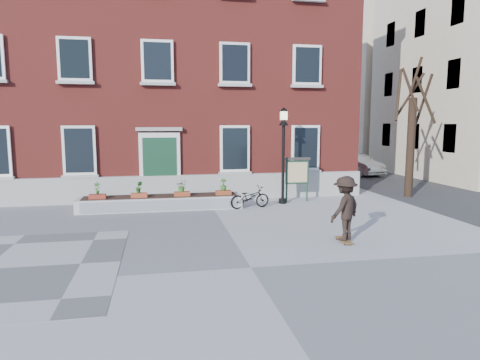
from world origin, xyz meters
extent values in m
plane|color=gray|center=(0.00, 0.00, 0.00)|extent=(100.00, 100.00, 0.00)
imported|color=black|center=(1.41, 6.76, 0.43)|extent=(1.70, 0.88, 0.85)
imported|color=#B7B9BC|center=(10.42, 16.04, 0.66)|extent=(2.19, 4.19, 1.31)
cube|color=maroon|center=(-2.00, 14.00, 6.00)|extent=(18.00, 10.00, 12.00)
cube|color=#969591|center=(-2.00, 8.88, 0.55)|extent=(18.00, 0.24, 1.10)
cube|color=#ABABA6|center=(-2.00, 8.75, 0.10)|extent=(2.60, 0.80, 0.20)
cube|color=gray|center=(-2.00, 8.90, 0.30)|extent=(2.20, 0.50, 0.20)
cube|color=silver|center=(-2.00, 8.92, 1.65)|extent=(1.70, 0.12, 2.50)
cube|color=#143723|center=(-2.00, 8.87, 1.55)|extent=(1.40, 0.06, 2.30)
cube|color=gray|center=(-2.00, 8.88, 3.05)|extent=(1.90, 0.25, 0.15)
cube|color=silver|center=(-5.20, 8.90, 2.20)|extent=(1.30, 0.10, 2.00)
cube|color=black|center=(-5.20, 8.85, 2.20)|extent=(1.08, 0.04, 1.78)
cube|color=#989893|center=(-5.20, 8.84, 1.14)|extent=(1.44, 0.20, 0.12)
cube|color=silver|center=(-5.20, 8.90, 5.80)|extent=(1.30, 0.10, 1.70)
cube|color=black|center=(-5.20, 8.85, 5.80)|extent=(1.08, 0.04, 1.48)
cube|color=#AAAAA5|center=(-5.20, 8.84, 4.89)|extent=(1.44, 0.20, 0.12)
cube|color=white|center=(-2.00, 8.90, 5.80)|extent=(1.30, 0.10, 1.70)
cube|color=black|center=(-2.00, 8.85, 5.80)|extent=(1.08, 0.04, 1.48)
cube|color=#A1A19C|center=(-2.00, 8.84, 4.89)|extent=(1.44, 0.20, 0.12)
cube|color=silver|center=(1.20, 8.90, 2.20)|extent=(1.30, 0.10, 2.00)
cube|color=black|center=(1.20, 8.85, 2.20)|extent=(1.08, 0.04, 1.78)
cube|color=#9A9A95|center=(1.20, 8.84, 1.14)|extent=(1.44, 0.20, 0.12)
cube|color=silver|center=(1.20, 8.90, 5.80)|extent=(1.30, 0.10, 1.70)
cube|color=black|center=(1.20, 8.85, 5.80)|extent=(1.08, 0.04, 1.48)
cube|color=#ABABA6|center=(1.20, 8.84, 4.89)|extent=(1.44, 0.20, 0.12)
cube|color=white|center=(4.40, 8.90, 2.20)|extent=(1.30, 0.10, 2.00)
cube|color=black|center=(4.40, 8.85, 2.20)|extent=(1.08, 0.04, 1.78)
cube|color=gray|center=(4.40, 8.84, 1.14)|extent=(1.44, 0.20, 0.12)
cube|color=white|center=(4.40, 8.90, 5.80)|extent=(1.30, 0.10, 1.70)
cube|color=black|center=(4.40, 8.85, 5.80)|extent=(1.08, 0.04, 1.48)
cube|color=#ACABA6|center=(4.40, 8.84, 4.89)|extent=(1.44, 0.20, 0.12)
cube|color=#9D9C98|center=(4.40, 8.84, 8.49)|extent=(1.44, 0.20, 0.12)
cube|color=beige|center=(-2.00, 7.20, 0.25)|extent=(6.20, 1.10, 0.50)
cube|color=#B8B8B8|center=(-2.00, 6.64, 0.25)|extent=(5.80, 0.02, 0.40)
cube|color=black|center=(-2.00, 7.20, 0.50)|extent=(5.80, 0.90, 0.06)
cube|color=maroon|center=(-4.30, 6.95, 0.60)|extent=(0.60, 0.25, 0.20)
imported|color=#255F1C|center=(-4.30, 6.95, 0.92)|extent=(0.24, 0.24, 0.45)
cube|color=#983B21|center=(-2.80, 6.95, 0.60)|extent=(0.60, 0.25, 0.20)
imported|color=#245C1B|center=(-2.80, 6.95, 0.92)|extent=(0.25, 0.25, 0.45)
cube|color=brown|center=(-1.20, 6.95, 0.60)|extent=(0.60, 0.25, 0.20)
imported|color=#30621D|center=(-1.20, 6.95, 0.92)|extent=(0.40, 0.40, 0.45)
cube|color=brown|center=(0.40, 6.95, 0.60)|extent=(0.60, 0.25, 0.20)
imported|color=#2E611D|center=(0.40, 6.95, 0.92)|extent=(0.25, 0.25, 0.45)
cylinder|color=black|center=(9.00, 8.00, 2.20)|extent=(0.36, 0.36, 4.40)
cylinder|color=#2F2015|center=(9.51, 8.00, 4.29)|extent=(0.12, 1.12, 2.23)
cylinder|color=#2F2015|center=(9.17, 8.52, 4.55)|extent=(1.18, 0.49, 1.97)
cylinder|color=#2F2114|center=(8.51, 8.36, 4.55)|extent=(0.88, 1.14, 2.35)
cylinder|color=black|center=(8.70, 7.78, 4.73)|extent=(0.60, 0.77, 1.90)
cylinder|color=#312315|center=(9.20, 7.37, 4.24)|extent=(1.39, 0.55, 1.95)
cylinder|color=black|center=(9.16, 8.13, 5.37)|extent=(0.43, 0.48, 1.58)
cube|color=#363739|center=(12.00, 18.00, 0.00)|extent=(8.00, 36.00, 0.01)
cube|color=beige|center=(18.00, 26.00, 6.50)|extent=(10.00, 11.00, 13.00)
cube|color=#383230|center=(18.00, 26.00, 13.25)|extent=(10.40, 11.40, 0.50)
cube|color=black|center=(13.04, 10.80, 2.50)|extent=(0.08, 1.00, 1.50)
cube|color=black|center=(13.04, 14.00, 2.50)|extent=(0.08, 1.00, 1.50)
cube|color=black|center=(13.04, 17.20, 2.50)|extent=(0.08, 1.00, 1.50)
cube|color=black|center=(13.04, 10.80, 5.80)|extent=(0.08, 1.00, 1.50)
cube|color=black|center=(13.04, 14.00, 5.80)|extent=(0.08, 1.00, 1.50)
cube|color=black|center=(13.04, 17.20, 5.80)|extent=(0.08, 1.00, 1.50)
cube|color=black|center=(13.04, 10.80, 9.00)|extent=(0.08, 1.00, 1.50)
cube|color=black|center=(13.04, 14.00, 9.00)|extent=(0.08, 1.00, 1.50)
cube|color=black|center=(13.04, 17.20, 9.00)|extent=(0.08, 1.00, 1.50)
cylinder|color=black|center=(2.96, 7.48, 0.10)|extent=(0.32, 0.32, 0.20)
cylinder|color=black|center=(2.96, 7.48, 1.60)|extent=(0.12, 0.12, 3.20)
cone|color=black|center=(2.96, 7.48, 3.35)|extent=(0.40, 0.40, 0.30)
cube|color=#F9F1B7|center=(2.96, 7.48, 3.60)|extent=(0.24, 0.24, 0.34)
cone|color=black|center=(2.96, 7.48, 3.85)|extent=(0.40, 0.40, 0.16)
cylinder|color=#183125|center=(3.22, 7.79, 0.90)|extent=(0.08, 0.08, 1.80)
cylinder|color=#193325|center=(4.12, 7.79, 0.90)|extent=(0.08, 0.08, 1.80)
cube|color=#172E22|center=(3.67, 7.79, 1.25)|extent=(1.00, 0.10, 1.00)
cube|color=beige|center=(3.67, 7.73, 1.25)|extent=(0.85, 0.02, 0.85)
cube|color=#36302E|center=(3.67, 7.79, 1.82)|extent=(1.10, 0.16, 0.10)
cube|color=brown|center=(3.00, 1.58, 0.06)|extent=(0.22, 0.78, 0.03)
cylinder|color=black|center=(2.91, 1.30, 0.03)|extent=(0.03, 0.05, 0.05)
cylinder|color=black|center=(3.09, 1.30, 0.03)|extent=(0.03, 0.05, 0.05)
cylinder|color=black|center=(2.91, 1.86, 0.03)|extent=(0.03, 0.05, 0.05)
cylinder|color=black|center=(3.09, 1.86, 0.03)|extent=(0.03, 0.05, 0.05)
imported|color=black|center=(3.00, 1.58, 0.97)|extent=(1.33, 1.19, 1.79)
camera|label=1|loc=(-2.02, -9.30, 3.33)|focal=32.00mm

